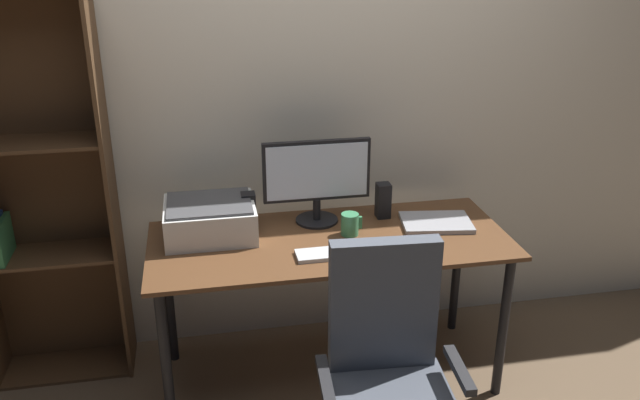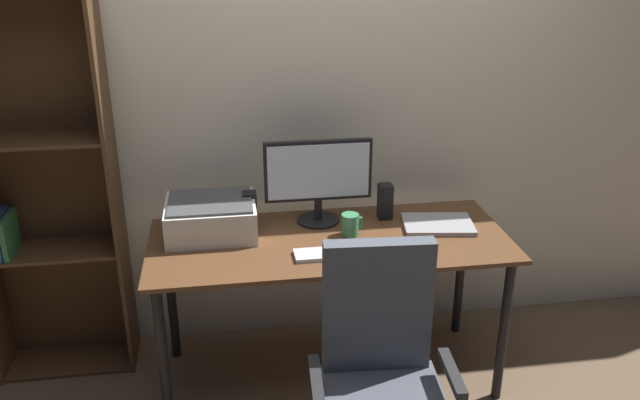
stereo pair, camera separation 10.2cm
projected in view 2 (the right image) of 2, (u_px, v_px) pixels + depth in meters
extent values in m
plane|color=brown|center=(329.00, 375.00, 3.23)|extent=(12.00, 12.00, 0.00)
cube|color=beige|center=(313.00, 90.00, 3.19)|extent=(6.40, 0.10, 2.60)
cube|color=#56351E|center=(330.00, 241.00, 2.95)|extent=(1.61, 0.68, 0.02)
cylinder|color=black|center=(164.00, 362.00, 2.73)|extent=(0.04, 0.04, 0.72)
cylinder|color=black|center=(504.00, 331.00, 2.94)|extent=(0.04, 0.04, 0.72)
cylinder|color=black|center=(171.00, 294.00, 3.24)|extent=(0.04, 0.04, 0.72)
cylinder|color=black|center=(460.00, 272.00, 3.45)|extent=(0.04, 0.04, 0.72)
cylinder|color=black|center=(318.00, 220.00, 3.12)|extent=(0.20, 0.20, 0.01)
cylinder|color=black|center=(318.00, 209.00, 3.10)|extent=(0.04, 0.04, 0.10)
cube|color=black|center=(318.00, 170.00, 3.02)|extent=(0.50, 0.03, 0.29)
cube|color=silver|center=(319.00, 172.00, 3.01)|extent=(0.47, 0.01, 0.26)
cube|color=#B7BABC|center=(328.00, 254.00, 2.79)|extent=(0.29, 0.11, 0.02)
cube|color=black|center=(374.00, 249.00, 2.81)|extent=(0.08, 0.11, 0.03)
cylinder|color=#387F51|center=(350.00, 225.00, 2.96)|extent=(0.08, 0.08, 0.10)
cube|color=#387F51|center=(360.00, 223.00, 2.97)|extent=(0.02, 0.01, 0.06)
cube|color=#99999E|center=(438.00, 224.00, 3.06)|extent=(0.35, 0.27, 0.02)
cube|color=black|center=(250.00, 209.00, 3.03)|extent=(0.06, 0.07, 0.17)
cube|color=black|center=(385.00, 201.00, 3.12)|extent=(0.06, 0.07, 0.17)
cube|color=silver|center=(211.00, 218.00, 2.97)|extent=(0.40, 0.34, 0.15)
cube|color=#424244|center=(210.00, 202.00, 2.94)|extent=(0.37, 0.31, 0.01)
cube|color=#474C56|center=(377.00, 306.00, 2.40)|extent=(0.40, 0.10, 0.52)
cube|color=#232326|center=(316.00, 380.00, 2.27)|extent=(0.06, 0.26, 0.03)
cube|color=#232326|center=(452.00, 373.00, 2.31)|extent=(0.06, 0.26, 0.03)
cube|color=#4C331E|center=(115.00, 193.00, 3.02)|extent=(0.02, 0.28, 1.80)
cube|color=#4C331E|center=(52.00, 186.00, 3.10)|extent=(0.63, 0.01, 1.80)
cube|color=#4C331E|center=(74.00, 360.00, 3.32)|extent=(0.59, 0.26, 0.02)
cube|color=#4C331E|center=(55.00, 250.00, 3.08)|extent=(0.59, 0.26, 0.02)
cube|color=#4C331E|center=(36.00, 140.00, 2.88)|extent=(0.59, 0.26, 0.02)
cube|color=#28478C|center=(2.00, 234.00, 3.00)|extent=(0.03, 0.22, 0.20)
cube|color=#337242|center=(10.00, 234.00, 3.01)|extent=(0.02, 0.22, 0.18)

